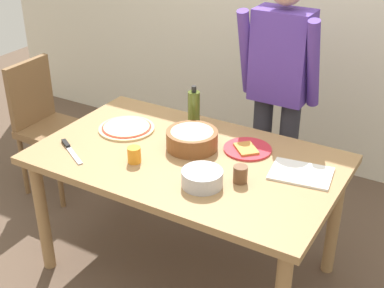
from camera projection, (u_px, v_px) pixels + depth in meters
The scene contains 13 objects.
ground at pixel (188, 267), 3.16m from camera, with size 8.00×8.00×0.00m, color brown.
dining_table at pixel (187, 171), 2.85m from camera, with size 1.60×0.96×0.76m.
person_cook at pixel (279, 85), 3.21m from camera, with size 0.49×0.25×1.62m.
chair_wooden_left at pixel (45, 120), 3.71m from camera, with size 0.40×0.40×0.95m.
pizza_raw_on_board at pixel (127, 128), 3.08m from camera, with size 0.33×0.33×0.02m.
plate_with_slice at pixel (247, 149), 2.86m from camera, with size 0.26×0.26×0.02m.
popcorn_bowl at pixel (192, 138), 2.86m from camera, with size 0.28×0.28×0.11m.
mixing_bowl_steel at pixel (202, 178), 2.53m from camera, with size 0.20×0.20×0.08m.
olive_oil_bottle at pixel (194, 109), 3.06m from camera, with size 0.07×0.07×0.26m.
cup_orange at pixel (134, 155), 2.73m from camera, with size 0.07×0.07×0.09m, color orange.
cup_small_brown at pixel (240, 174), 2.56m from camera, with size 0.07×0.07×0.09m, color brown.
cutting_board_white at pixel (301, 173), 2.64m from camera, with size 0.30×0.22×0.01m, color white.
chef_knife at pixel (70, 149), 2.86m from camera, with size 0.26×0.17×0.02m.
Camera 1 is at (1.25, -2.10, 2.14)m, focal length 49.66 mm.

